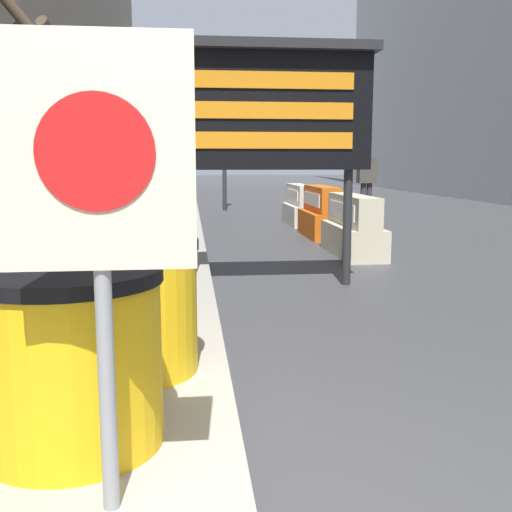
{
  "coord_description": "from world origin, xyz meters",
  "views": [
    {
      "loc": [
        -0.22,
        -1.84,
        1.4
      ],
      "look_at": [
        0.56,
        5.2,
        0.28
      ],
      "focal_mm": 42.0,
      "sensor_mm": 36.0,
      "label": 1
    }
  ],
  "objects_px": {
    "barrel_drum_foreground": "(72,357)",
    "traffic_light_near_curb": "(224,92)",
    "pedestrian_worker": "(367,176)",
    "jersey_barrier_white": "(300,207)",
    "barrel_drum_back": "(122,276)",
    "warning_sign": "(98,187)",
    "barrel_drum_middle": "(131,306)",
    "message_board": "(271,109)",
    "traffic_cone_far": "(304,201)",
    "traffic_cone_near": "(319,201)",
    "traffic_cone_mid": "(362,213)",
    "jersey_barrier_orange_far": "(321,215)",
    "jersey_barrier_cream": "(353,229)"
  },
  "relations": [
    {
      "from": "barrel_drum_foreground",
      "to": "traffic_light_near_curb",
      "type": "bearing_deg",
      "value": 84.03
    },
    {
      "from": "pedestrian_worker",
      "to": "jersey_barrier_white",
      "type": "bearing_deg",
      "value": 39.93
    },
    {
      "from": "barrel_drum_back",
      "to": "warning_sign",
      "type": "height_order",
      "value": "warning_sign"
    },
    {
      "from": "barrel_drum_foreground",
      "to": "barrel_drum_back",
      "type": "height_order",
      "value": "same"
    },
    {
      "from": "barrel_drum_middle",
      "to": "message_board",
      "type": "distance_m",
      "value": 3.62
    },
    {
      "from": "traffic_cone_far",
      "to": "jersey_barrier_white",
      "type": "bearing_deg",
      "value": -102.84
    },
    {
      "from": "traffic_cone_near",
      "to": "barrel_drum_middle",
      "type": "bearing_deg",
      "value": -107.37
    },
    {
      "from": "jersey_barrier_white",
      "to": "traffic_cone_far",
      "type": "distance_m",
      "value": 2.88
    },
    {
      "from": "barrel_drum_back",
      "to": "traffic_cone_near",
      "type": "relative_size",
      "value": 1.08
    },
    {
      "from": "barrel_drum_foreground",
      "to": "traffic_cone_near",
      "type": "height_order",
      "value": "barrel_drum_foreground"
    },
    {
      "from": "warning_sign",
      "to": "traffic_cone_mid",
      "type": "xyz_separation_m",
      "value": [
        4.06,
        10.75,
        -1.03
      ]
    },
    {
      "from": "warning_sign",
      "to": "jersey_barrier_orange_far",
      "type": "height_order",
      "value": "warning_sign"
    },
    {
      "from": "barrel_drum_back",
      "to": "traffic_light_near_curb",
      "type": "distance_m",
      "value": 13.14
    },
    {
      "from": "jersey_barrier_white",
      "to": "traffic_cone_near",
      "type": "xyz_separation_m",
      "value": [
        0.95,
        2.29,
        -0.02
      ]
    },
    {
      "from": "barrel_drum_back",
      "to": "traffic_cone_far",
      "type": "bearing_deg",
      "value": 72.77
    },
    {
      "from": "traffic_cone_far",
      "to": "barrel_drum_foreground",
      "type": "bearing_deg",
      "value": -105.03
    },
    {
      "from": "barrel_drum_foreground",
      "to": "warning_sign",
      "type": "relative_size",
      "value": 0.49
    },
    {
      "from": "barrel_drum_foreground",
      "to": "message_board",
      "type": "distance_m",
      "value": 4.49
    },
    {
      "from": "traffic_cone_mid",
      "to": "pedestrian_worker",
      "type": "bearing_deg",
      "value": 71.38
    },
    {
      "from": "jersey_barrier_white",
      "to": "traffic_cone_mid",
      "type": "distance_m",
      "value": 1.38
    },
    {
      "from": "jersey_barrier_cream",
      "to": "jersey_barrier_orange_far",
      "type": "height_order",
      "value": "jersey_barrier_orange_far"
    },
    {
      "from": "barrel_drum_foreground",
      "to": "jersey_barrier_white",
      "type": "bearing_deg",
      "value": 74.39
    },
    {
      "from": "jersey_barrier_cream",
      "to": "traffic_cone_mid",
      "type": "relative_size",
      "value": 3.06
    },
    {
      "from": "barrel_drum_middle",
      "to": "jersey_barrier_white",
      "type": "height_order",
      "value": "barrel_drum_middle"
    },
    {
      "from": "jersey_barrier_cream",
      "to": "traffic_cone_mid",
      "type": "distance_m",
      "value": 4.22
    },
    {
      "from": "message_board",
      "to": "pedestrian_worker",
      "type": "relative_size",
      "value": 1.52
    },
    {
      "from": "traffic_cone_mid",
      "to": "pedestrian_worker",
      "type": "height_order",
      "value": "pedestrian_worker"
    },
    {
      "from": "traffic_light_near_curb",
      "to": "pedestrian_worker",
      "type": "height_order",
      "value": "traffic_light_near_curb"
    },
    {
      "from": "warning_sign",
      "to": "jersey_barrier_cream",
      "type": "distance_m",
      "value": 7.34
    },
    {
      "from": "barrel_drum_middle",
      "to": "traffic_cone_near",
      "type": "distance_m",
      "value": 12.57
    },
    {
      "from": "jersey_barrier_cream",
      "to": "pedestrian_worker",
      "type": "xyz_separation_m",
      "value": [
        2.1,
        6.35,
        0.64
      ]
    },
    {
      "from": "barrel_drum_middle",
      "to": "barrel_drum_back",
      "type": "xyz_separation_m",
      "value": [
        -0.15,
        0.93,
        0.0
      ]
    },
    {
      "from": "jersey_barrier_white",
      "to": "traffic_light_near_curb",
      "type": "height_order",
      "value": "traffic_light_near_curb"
    },
    {
      "from": "barrel_drum_middle",
      "to": "barrel_drum_back",
      "type": "bearing_deg",
      "value": 99.2
    },
    {
      "from": "warning_sign",
      "to": "traffic_cone_near",
      "type": "distance_m",
      "value": 13.99
    },
    {
      "from": "warning_sign",
      "to": "jersey_barrier_cream",
      "type": "relative_size",
      "value": 0.92
    },
    {
      "from": "barrel_drum_back",
      "to": "traffic_cone_far",
      "type": "relative_size",
      "value": 1.2
    },
    {
      "from": "barrel_drum_foreground",
      "to": "barrel_drum_back",
      "type": "distance_m",
      "value": 1.85
    },
    {
      "from": "barrel_drum_middle",
      "to": "traffic_cone_near",
      "type": "height_order",
      "value": "barrel_drum_middle"
    },
    {
      "from": "barrel_drum_middle",
      "to": "traffic_cone_far",
      "type": "relative_size",
      "value": 1.2
    },
    {
      "from": "jersey_barrier_cream",
      "to": "pedestrian_worker",
      "type": "height_order",
      "value": "pedestrian_worker"
    },
    {
      "from": "message_board",
      "to": "jersey_barrier_cream",
      "type": "xyz_separation_m",
      "value": [
        1.55,
        2.17,
        -1.57
      ]
    },
    {
      "from": "jersey_barrier_white",
      "to": "traffic_cone_mid",
      "type": "bearing_deg",
      "value": -18.03
    },
    {
      "from": "warning_sign",
      "to": "message_board",
      "type": "relative_size",
      "value": 0.62
    },
    {
      "from": "traffic_cone_mid",
      "to": "traffic_light_near_curb",
      "type": "relative_size",
      "value": 0.13
    },
    {
      "from": "barrel_drum_back",
      "to": "traffic_light_near_curb",
      "type": "relative_size",
      "value": 0.18
    },
    {
      "from": "traffic_cone_mid",
      "to": "barrel_drum_foreground",
      "type": "bearing_deg",
      "value": -112.75
    },
    {
      "from": "traffic_cone_near",
      "to": "traffic_light_near_curb",
      "type": "bearing_deg",
      "value": 144.65
    },
    {
      "from": "jersey_barrier_white",
      "to": "traffic_cone_far",
      "type": "height_order",
      "value": "jersey_barrier_white"
    },
    {
      "from": "traffic_cone_mid",
      "to": "traffic_cone_far",
      "type": "relative_size",
      "value": 0.87
    }
  ]
}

